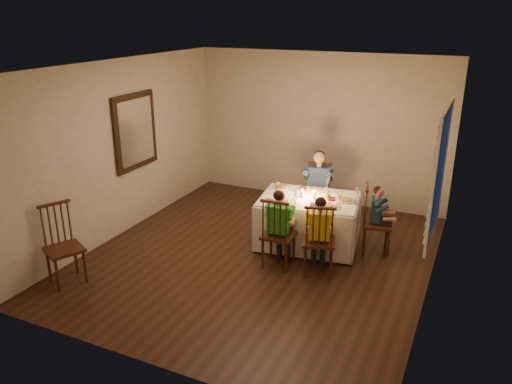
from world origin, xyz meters
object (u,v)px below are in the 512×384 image
at_px(child_teal, 374,252).
at_px(chair_near_left, 278,265).
at_px(dining_table, 309,212).
at_px(chair_near_right, 317,272).
at_px(adult, 316,223).
at_px(chair_adult, 316,223).
at_px(child_green, 278,265).
at_px(child_yellow, 317,272).
at_px(chair_end, 374,252).
at_px(chair_extra, 69,281).
at_px(serving_bowl, 282,188).

bearing_deg(child_teal, chair_near_left, 116.89).
bearing_deg(chair_near_left, dining_table, -103.99).
distance_m(chair_near_right, adult, 1.59).
relative_size(chair_adult, child_green, 0.92).
height_order(chair_adult, chair_near_right, same).
bearing_deg(chair_near_left, child_yellow, -178.17).
xyz_separation_m(child_green, child_yellow, (0.54, 0.04, 0.00)).
bearing_deg(dining_table, adult, 90.71).
bearing_deg(child_yellow, chair_end, -139.54).
distance_m(chair_extra, child_teal, 4.15).
bearing_deg(child_green, child_yellow, -178.17).
bearing_deg(chair_near_left, child_teal, -142.65).
bearing_deg(child_teal, chair_end, -0.00).
bearing_deg(child_green, chair_adult, -93.72).
height_order(child_green, child_yellow, child_green).
bearing_deg(child_teal, chair_near_right, 134.45).
relative_size(child_green, child_teal, 1.09).
relative_size(chair_adult, serving_bowl, 4.76).
height_order(chair_end, child_teal, chair_end).
distance_m(chair_near_right, child_yellow, 0.00).
bearing_deg(chair_near_left, serving_bowl, -73.00).
bearing_deg(child_teal, serving_bowl, 76.96).
xyz_separation_m(chair_end, chair_extra, (-3.34, -2.46, 0.00)).
bearing_deg(dining_table, chair_adult, 90.71).
distance_m(dining_table, child_teal, 1.09).
height_order(chair_end, child_yellow, child_yellow).
relative_size(dining_table, adult, 1.28).
xyz_separation_m(dining_table, chair_near_left, (-0.15, -0.76, -0.52)).
relative_size(adult, serving_bowl, 5.76).
xyz_separation_m(chair_adult, chair_near_left, (-0.02, -1.55, 0.00)).
bearing_deg(chair_adult, chair_end, -40.00).
bearing_deg(chair_near_right, chair_adult, -88.31).
relative_size(chair_adult, chair_near_right, 1.00).
xyz_separation_m(chair_near_left, chair_end, (1.10, 0.93, 0.00)).
relative_size(chair_extra, serving_bowl, 4.91).
xyz_separation_m(dining_table, adult, (-0.13, 0.79, -0.52)).
height_order(child_yellow, serving_bowl, serving_bowl).
height_order(chair_near_left, chair_extra, chair_extra).
distance_m(chair_end, child_green, 1.44).
xyz_separation_m(chair_near_left, child_yellow, (0.54, 0.04, 0.00)).
height_order(chair_near_left, child_green, child_green).
xyz_separation_m(child_teal, serving_bowl, (-1.43, -0.01, 0.76)).
height_order(dining_table, chair_adult, dining_table).
distance_m(chair_end, adult, 1.24).
relative_size(child_yellow, child_teal, 1.07).
bearing_deg(child_green, child_teal, -142.65).
distance_m(dining_table, chair_end, 1.09).
distance_m(chair_end, child_teal, 0.00).
bearing_deg(chair_near_left, chair_adult, -93.72).
xyz_separation_m(adult, child_yellow, (0.52, -1.50, 0.00)).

